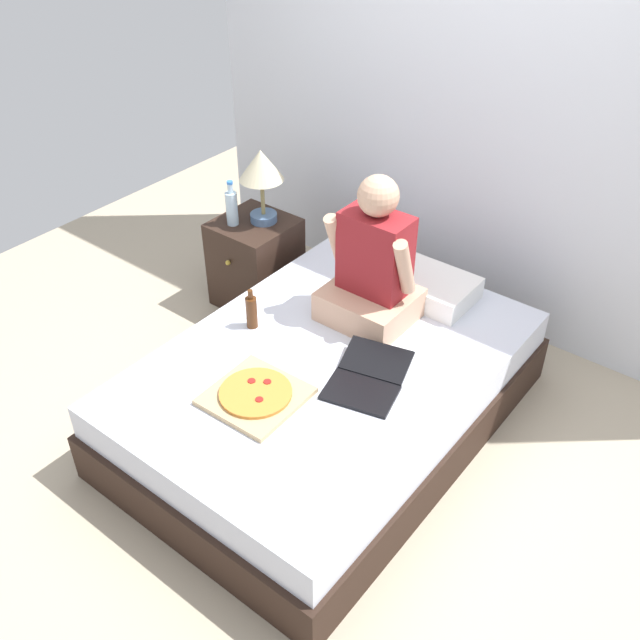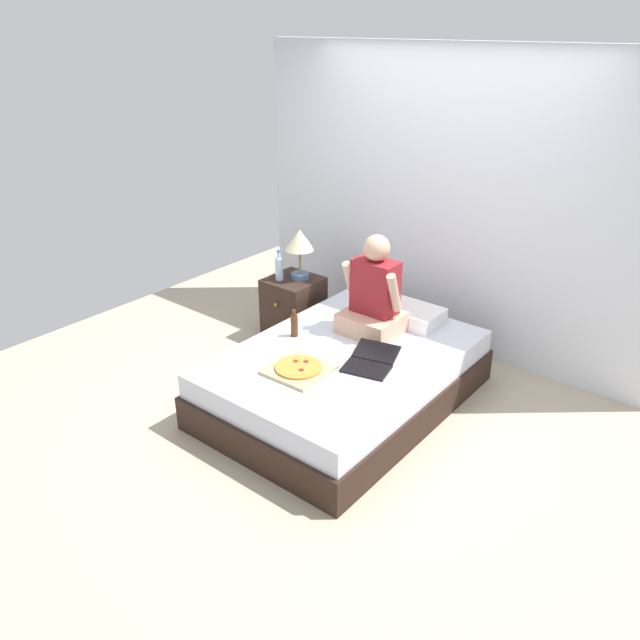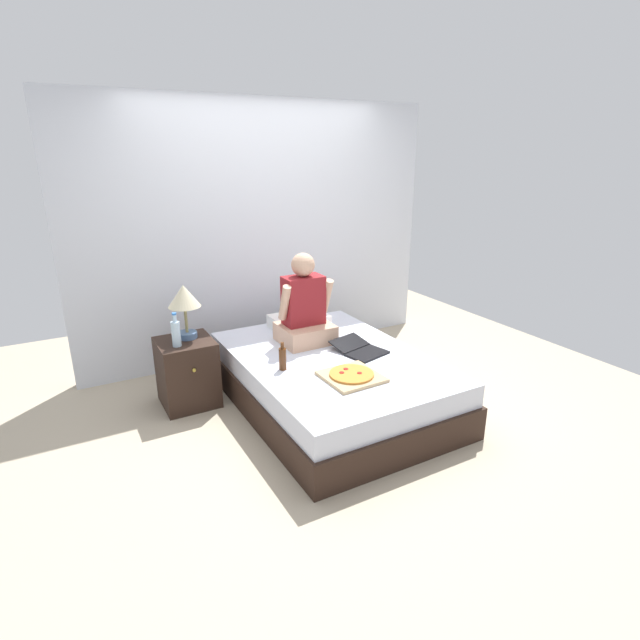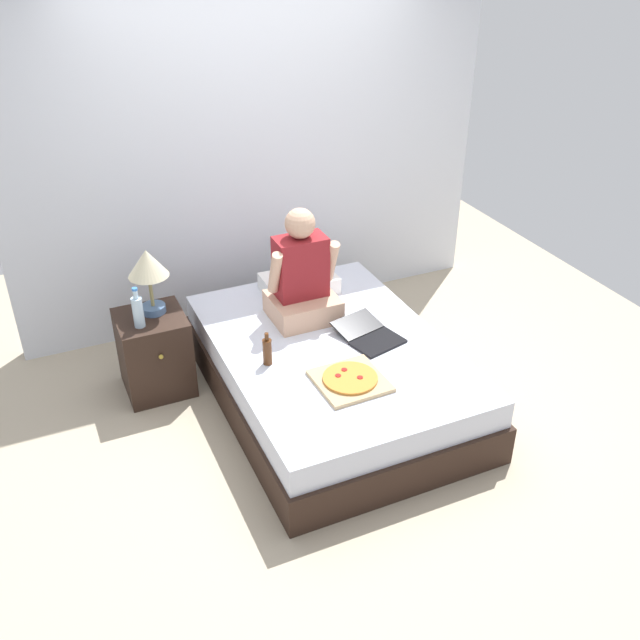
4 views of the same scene
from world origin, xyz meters
The scene contains 11 objects.
ground_plane centered at (0.00, 0.00, 0.00)m, with size 5.70×5.70×0.00m, color tan.
wall_back centered at (0.00, 1.38, 1.25)m, with size 3.70×0.12×2.50m, color silver.
bed centered at (0.00, 0.00, 0.22)m, with size 1.43×2.05×0.44m.
nightstand_left centered at (-1.03, 0.60, 0.28)m, with size 0.44×0.47×0.56m.
lamp_on_left_nightstand centered at (-0.99, 0.65, 0.89)m, with size 0.26×0.26×0.45m.
water_bottle centered at (-1.11, 0.51, 0.68)m, with size 0.07×0.07×0.28m.
pillow centered at (0.09, 0.74, 0.50)m, with size 0.52×0.34×0.12m, color white.
person_seated centered at (-0.03, 0.40, 0.73)m, with size 0.47×0.40×0.78m.
laptop centered at (0.26, -0.05, 0.46)m, with size 0.41×0.48×0.07m.
pizza_box centered at (-0.08, -0.43, 0.46)m, with size 0.41×0.41×0.05m.
beer_bottle_on_bed centered at (-0.45, -0.04, 0.53)m, with size 0.06×0.06×0.22m.
Camera 3 is at (-1.90, -3.23, 2.04)m, focal length 28.00 mm.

